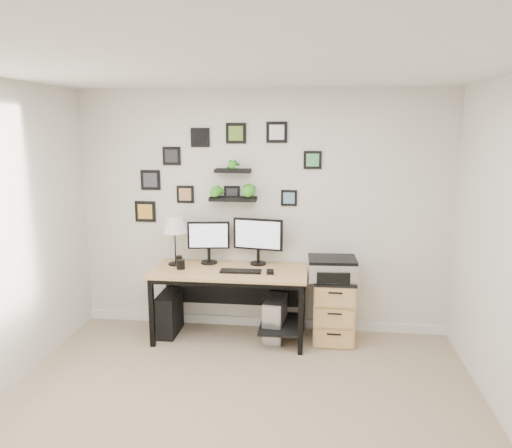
# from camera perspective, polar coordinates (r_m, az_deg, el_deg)

# --- Properties ---
(room) EXTENTS (4.00, 4.00, 4.00)m
(room) POSITION_cam_1_polar(r_m,az_deg,el_deg) (5.71, 0.66, -11.09)
(room) COLOR tan
(room) RESTS_ON ground
(desk) EXTENTS (1.60, 0.70, 0.75)m
(desk) POSITION_cam_1_polar(r_m,az_deg,el_deg) (5.25, -2.56, -6.45)
(desk) COLOR tan
(desk) RESTS_ON ground
(monitor_left) EXTENTS (0.45, 0.20, 0.46)m
(monitor_left) POSITION_cam_1_polar(r_m,az_deg,el_deg) (5.37, -5.43, -1.74)
(monitor_left) COLOR black
(monitor_left) RESTS_ON desk
(monitor_right) EXTENTS (0.54, 0.20, 0.50)m
(monitor_right) POSITION_cam_1_polar(r_m,az_deg,el_deg) (5.30, 0.23, -1.54)
(monitor_right) COLOR black
(monitor_right) RESTS_ON desk
(keyboard) EXTENTS (0.42, 0.14, 0.02)m
(keyboard) POSITION_cam_1_polar(r_m,az_deg,el_deg) (5.10, -1.76, -5.41)
(keyboard) COLOR black
(keyboard) RESTS_ON desk
(mouse) EXTENTS (0.08, 0.12, 0.03)m
(mouse) POSITION_cam_1_polar(r_m,az_deg,el_deg) (5.05, 1.63, -5.49)
(mouse) COLOR black
(mouse) RESTS_ON desk
(table_lamp) EXTENTS (0.26, 0.26, 0.53)m
(table_lamp) POSITION_cam_1_polar(r_m,az_deg,el_deg) (5.34, -9.29, -0.18)
(table_lamp) COLOR black
(table_lamp) RESTS_ON desk
(mug) EXTENTS (0.09, 0.09, 0.10)m
(mug) POSITION_cam_1_polar(r_m,az_deg,el_deg) (5.25, -8.60, -4.59)
(mug) COLOR black
(mug) RESTS_ON desk
(pen_cup) EXTENTS (0.06, 0.06, 0.08)m
(pen_cup) POSITION_cam_1_polar(r_m,az_deg,el_deg) (5.47, -8.77, -4.03)
(pen_cup) COLOR black
(pen_cup) RESTS_ON desk
(pc_tower_black) EXTENTS (0.20, 0.45, 0.45)m
(pc_tower_black) POSITION_cam_1_polar(r_m,az_deg,el_deg) (5.54, -9.90, -10.05)
(pc_tower_black) COLOR black
(pc_tower_black) RESTS_ON ground
(pc_tower_grey) EXTENTS (0.24, 0.46, 0.44)m
(pc_tower_grey) POSITION_cam_1_polar(r_m,az_deg,el_deg) (5.35, 2.17, -10.72)
(pc_tower_grey) COLOR gray
(pc_tower_grey) RESTS_ON ground
(file_cabinet) EXTENTS (0.43, 0.53, 0.67)m
(file_cabinet) POSITION_cam_1_polar(r_m,az_deg,el_deg) (5.34, 8.86, -9.58)
(file_cabinet) COLOR tan
(file_cabinet) RESTS_ON ground
(printer) EXTENTS (0.50, 0.41, 0.22)m
(printer) POSITION_cam_1_polar(r_m,az_deg,el_deg) (5.17, 8.69, -5.05)
(printer) COLOR silver
(printer) RESTS_ON file_cabinet
(wall_decor) EXTENTS (2.04, 0.18, 1.09)m
(wall_decor) POSITION_cam_1_polar(r_m,az_deg,el_deg) (5.30, -3.20, 5.31)
(wall_decor) COLOR black
(wall_decor) RESTS_ON ground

